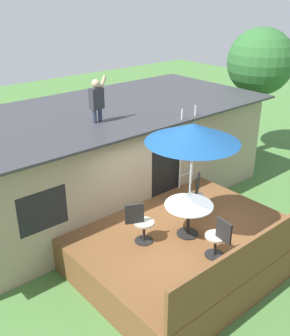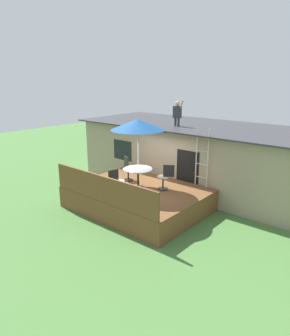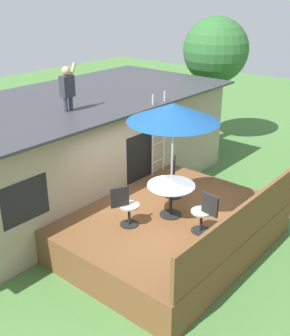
{
  "view_description": "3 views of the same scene",
  "coord_description": "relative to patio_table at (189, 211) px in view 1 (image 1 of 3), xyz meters",
  "views": [
    {
      "loc": [
        -5.48,
        -5.13,
        5.73
      ],
      "look_at": [
        -0.21,
        1.04,
        2.04
      ],
      "focal_mm": 42.5,
      "sensor_mm": 36.0,
      "label": 1
    },
    {
      "loc": [
        7.2,
        -8.28,
        4.74
      ],
      "look_at": [
        -0.33,
        0.62,
        1.33
      ],
      "focal_mm": 33.4,
      "sensor_mm": 36.0,
      "label": 2
    },
    {
      "loc": [
        -6.68,
        -5.03,
        5.49
      ],
      "look_at": [
        0.5,
        1.01,
        1.45
      ],
      "focal_mm": 45.43,
      "sensor_mm": 36.0,
      "label": 3
    }
  ],
  "objects": [
    {
      "name": "backyard_tree",
      "position": [
        6.77,
        3.16,
        1.94
      ],
      "size": [
        2.33,
        2.33,
        4.54
      ],
      "color": "brown",
      "rests_on": "ground"
    },
    {
      "name": "patio_table",
      "position": [
        0.0,
        0.0,
        0.0
      ],
      "size": [
        1.04,
        1.04,
        0.74
      ],
      "color": "black",
      "rests_on": "deck"
    },
    {
      "name": "person_figure",
      "position": [
        -0.3,
        2.86,
        1.96
      ],
      "size": [
        0.47,
        0.2,
        1.11
      ],
      "color": "#33384C",
      "rests_on": "house"
    },
    {
      "name": "patio_umbrella",
      "position": [
        0.0,
        0.0,
        1.76
      ],
      "size": [
        1.9,
        1.9,
        2.54
      ],
      "color": "silver",
      "rests_on": "deck"
    },
    {
      "name": "deck",
      "position": [
        0.01,
        0.16,
        -0.99
      ],
      "size": [
        4.74,
        3.92,
        0.8
      ],
      "primitive_type": "cube",
      "color": "brown",
      "rests_on": "ground"
    },
    {
      "name": "house",
      "position": [
        0.01,
        3.75,
        -0.01
      ],
      "size": [
        10.5,
        4.5,
        2.73
      ],
      "color": "gray",
      "rests_on": "ground"
    },
    {
      "name": "ground_plane",
      "position": [
        0.01,
        0.16,
        -1.39
      ],
      "size": [
        40.0,
        40.0,
        0.0
      ],
      "primitive_type": "plane",
      "color": "#477538"
    },
    {
      "name": "patio_chair_right",
      "position": [
        0.83,
        0.54,
        -0.13
      ],
      "size": [
        0.57,
        0.45,
        0.92
      ],
      "rotation": [
        0.0,
        0.0,
        -2.57
      ],
      "color": "black",
      "rests_on": "deck"
    },
    {
      "name": "patio_chair_left",
      "position": [
        -0.96,
        0.46,
        -0.13
      ],
      "size": [
        0.59,
        0.44,
        0.92
      ],
      "rotation": [
        0.0,
        0.0,
        -0.44
      ],
      "color": "black",
      "rests_on": "deck"
    },
    {
      "name": "deck_railing",
      "position": [
        0.01,
        -1.75,
        -0.14
      ],
      "size": [
        4.64,
        0.08,
        0.9
      ],
      "primitive_type": "cube",
      "color": "brown",
      "rests_on": "deck"
    },
    {
      "name": "patio_chair_near",
      "position": [
        -0.14,
        -0.95,
        -0.13
      ],
      "size": [
        0.44,
        0.62,
        0.92
      ],
      "rotation": [
        0.0,
        0.0,
        1.42
      ],
      "color": "black",
      "rests_on": "deck"
    },
    {
      "name": "step_ladder",
      "position": [
        1.65,
        1.67,
        0.51
      ],
      "size": [
        0.52,
        0.04,
        2.2
      ],
      "color": "silver",
      "rests_on": "deck"
    }
  ]
}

